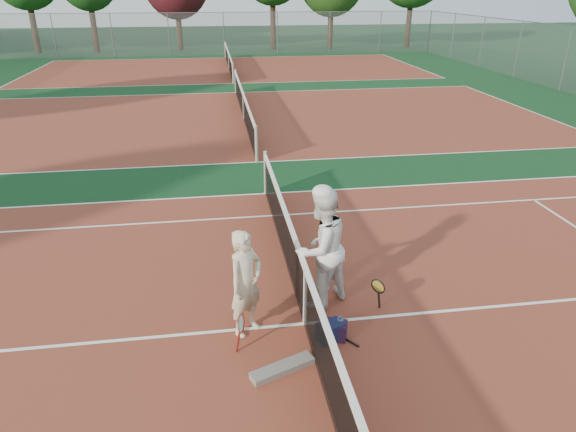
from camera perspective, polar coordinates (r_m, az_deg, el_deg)
The scene contains 17 objects.
ground at distance 8.07m, azimuth 1.86°, elevation -11.89°, with size 130.00×130.00×0.00m, color black.
court_main at distance 8.07m, azimuth 1.86°, elevation -11.88°, with size 23.77×10.97×0.01m, color maroon.
court_far_a at distance 20.50m, azimuth -4.93°, elevation 10.71°, with size 23.77×10.97×0.01m, color maroon.
court_far_b at distance 33.77m, azimuth -6.57°, elevation 15.96°, with size 23.77×10.97×0.01m, color maroon.
net_main at distance 7.78m, azimuth 1.91°, elevation -8.86°, with size 0.10×10.98×1.02m, color black, non-canonical shape.
net_far_a at distance 20.39m, azimuth -4.98°, elevation 12.10°, with size 0.10×10.98×1.02m, color black, non-canonical shape.
net_far_b at distance 33.70m, azimuth -6.62°, elevation 16.81°, with size 0.10×10.98×1.02m, color black, non-canonical shape.
fence_back at distance 40.56m, azimuth -7.13°, elevation 19.42°, with size 32.00×0.06×3.00m, color slate, non-canonical shape.
player_a at distance 7.51m, azimuth -4.71°, elevation -7.43°, with size 0.60×0.40×1.65m, color beige.
player_b at distance 8.08m, azimuth 3.69°, elevation -3.60°, with size 0.96×0.75×1.98m, color white.
racket_red at distance 7.41m, azimuth -5.19°, elevation -12.86°, with size 0.14×0.27×0.60m, color maroon, non-canonical shape.
racket_black_held at distance 8.31m, azimuth 9.89°, elevation -8.68°, with size 0.18×0.27×0.59m, color black, non-canonical shape.
racket_spare at distance 7.90m, azimuth 5.13°, elevation -12.76°, with size 0.60×0.27×0.03m, color black, non-canonical shape.
sports_bag_navy at distance 7.69m, azimuth 4.73°, elevation -12.71°, with size 0.37×0.25×0.29m, color #111533.
sports_bag_purple at distance 7.74m, azimuth 5.23°, elevation -12.51°, with size 0.34×0.23×0.27m, color black.
net_cover_canvas at distance 7.21m, azimuth -0.62°, elevation -16.56°, with size 0.91×0.21×0.10m, color #66615C.
water_bottle at distance 7.78m, azimuth 5.79°, elevation -12.24°, with size 0.09×0.09×0.30m, color silver.
Camera 1 is at (-1.21, -6.41, 4.75)m, focal length 32.00 mm.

